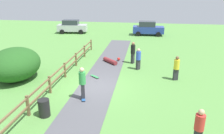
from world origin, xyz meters
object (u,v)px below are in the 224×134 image
at_px(bush_large, 15,64).
at_px(bystander_red, 199,126).
at_px(trash_bin, 44,108).
at_px(parked_car_blue, 148,28).
at_px(bystander_black, 133,52).
at_px(skateboard_loose, 95,76).
at_px(skater_riding, 82,82).
at_px(bystander_yellow, 176,67).
at_px(bystander_blue, 138,58).
at_px(parked_car_silver, 72,26).
at_px(skater_fallen, 111,61).

distance_m(bush_large, bystander_red, 12.27).
xyz_separation_m(bush_large, bystander_red, (11.05, -5.34, -0.20)).
height_order(trash_bin, parked_car_blue, parked_car_blue).
xyz_separation_m(trash_bin, bystander_black, (3.79, 8.99, 0.59)).
distance_m(skateboard_loose, bystander_black, 4.54).
height_order(skater_riding, bystander_black, skater_riding).
bearing_deg(skater_riding, bystander_red, -29.52).
bearing_deg(bystander_yellow, bystander_blue, 146.68).
bearing_deg(bush_large, skater_riding, -21.65).
bearing_deg(parked_car_silver, trash_bin, -74.82).
xyz_separation_m(skater_riding, bystander_black, (2.39, 6.98, -0.05)).
bearing_deg(bystander_black, skater_riding, -108.91).
bearing_deg(bystander_yellow, bush_large, -171.75).
xyz_separation_m(trash_bin, parked_car_blue, (5.08, 21.72, 0.51)).
distance_m(trash_bin, bystander_red, 7.13).
distance_m(skater_fallen, bystander_red, 11.20).
distance_m(bystander_red, bystander_blue, 9.10).
distance_m(bush_large, skater_fallen, 7.59).
relative_size(skater_riding, parked_car_blue, 0.45).
height_order(bush_large, parked_car_blue, bush_large).
relative_size(skateboard_loose, bystander_red, 0.44).
relative_size(trash_bin, bystander_red, 0.53).
bearing_deg(skater_riding, trash_bin, -124.89).
xyz_separation_m(skater_riding, parked_car_blue, (3.68, 19.70, -0.14)).
bearing_deg(bystander_blue, skater_fallen, 152.30).
xyz_separation_m(bystander_black, parked_car_blue, (1.28, 12.72, -0.09)).
bearing_deg(parked_car_blue, bystander_red, -85.15).
height_order(bystander_black, bystander_blue, bystander_black).
bearing_deg(bystander_black, parked_car_blue, 84.24).
bearing_deg(bystander_blue, trash_bin, -119.84).
distance_m(bush_large, trash_bin, 5.84).
height_order(bystander_red, bystander_blue, bystander_blue).
height_order(bush_large, skateboard_loose, bush_large).
bearing_deg(bystander_red, parked_car_blue, 94.85).
xyz_separation_m(bush_large, bystander_yellow, (11.02, 1.60, -0.18)).
height_order(skateboard_loose, bystander_black, bystander_black).
bearing_deg(parked_car_silver, skater_fallen, -58.86).
xyz_separation_m(skateboard_loose, bystander_yellow, (5.68, 0.45, 0.86)).
xyz_separation_m(skater_riding, skater_fallen, (0.52, 6.77, -0.90)).
xyz_separation_m(bystander_red, parked_car_blue, (-1.94, 22.88, 0.03)).
relative_size(bush_large, skateboard_loose, 5.24).
height_order(skateboard_loose, bystander_red, bystander_red).
distance_m(skater_riding, skateboard_loose, 3.46).
bearing_deg(bystander_black, bush_large, -148.33).
bearing_deg(bystander_blue, bush_large, -158.09).
bearing_deg(bystander_blue, bystander_yellow, -33.32).
distance_m(trash_bin, parked_car_silver, 22.50).
distance_m(bush_large, skateboard_loose, 5.56).
distance_m(skater_fallen, bystander_blue, 2.80).
bearing_deg(parked_car_silver, bystander_black, -52.71).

